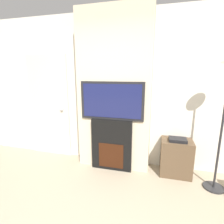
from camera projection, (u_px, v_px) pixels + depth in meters
name	position (u px, v px, depth m)	size (l,w,h in m)	color
wall_back	(117.00, 91.00, 3.17)	(6.00, 0.06, 2.70)	silver
chimney_breast	(114.00, 92.00, 3.00)	(1.26, 0.31, 2.70)	beige
fireplace	(112.00, 145.00, 3.05)	(0.70, 0.15, 0.91)	black
television	(112.00, 101.00, 2.88)	(1.06, 0.07, 0.63)	black
media_stand	(176.00, 157.00, 2.90)	(0.49, 0.38, 0.65)	brown
entry_door	(49.00, 106.00, 3.54)	(0.87, 0.09, 2.02)	beige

